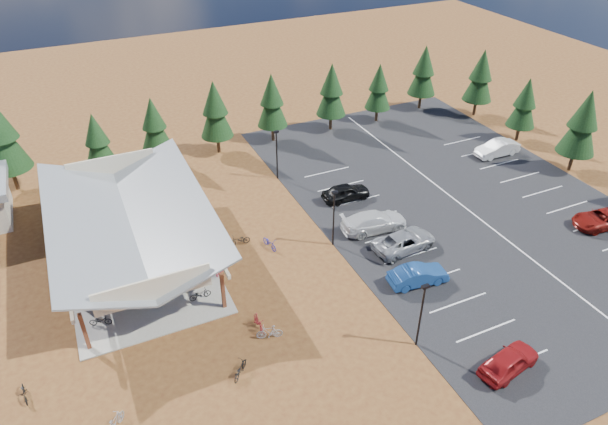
# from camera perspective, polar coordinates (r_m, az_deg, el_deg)

# --- Properties ---
(ground) EXTENTS (140.00, 140.00, 0.00)m
(ground) POSITION_cam_1_polar(r_m,az_deg,el_deg) (41.81, -1.83, -6.61)
(ground) COLOR #562D16
(ground) RESTS_ON ground
(asphalt_lot) EXTENTS (27.00, 44.00, 0.04)m
(asphalt_lot) POSITION_cam_1_polar(r_m,az_deg,el_deg) (52.17, 15.83, 1.11)
(asphalt_lot) COLOR black
(asphalt_lot) RESTS_ON ground
(concrete_pad) EXTENTS (10.60, 18.60, 0.10)m
(concrete_pad) POSITION_cam_1_polar(r_m,az_deg,el_deg) (45.44, -17.12, -4.49)
(concrete_pad) COLOR gray
(concrete_pad) RESTS_ON ground
(bike_pavilion) EXTENTS (11.65, 19.40, 4.97)m
(bike_pavilion) POSITION_cam_1_polar(r_m,az_deg,el_deg) (43.30, -17.94, -0.55)
(bike_pavilion) COLOR #5E2E1A
(bike_pavilion) RESTS_ON concrete_pad
(lamp_post_0) EXTENTS (0.50, 0.25, 5.14)m
(lamp_post_0) POSITION_cam_1_polar(r_m,az_deg,el_deg) (35.38, 12.25, -10.13)
(lamp_post_0) COLOR black
(lamp_post_0) RESTS_ON ground
(lamp_post_1) EXTENTS (0.50, 0.25, 5.14)m
(lamp_post_1) POSITION_cam_1_polar(r_m,az_deg,el_deg) (43.17, 3.16, -0.22)
(lamp_post_1) COLOR black
(lamp_post_1) RESTS_ON ground
(lamp_post_2) EXTENTS (0.50, 0.25, 5.14)m
(lamp_post_2) POSITION_cam_1_polar(r_m,az_deg,el_deg) (52.56, -2.89, 6.44)
(lamp_post_2) COLOR black
(lamp_post_2) RESTS_ON ground
(trash_bin_0) EXTENTS (0.60, 0.60, 0.90)m
(trash_bin_0) POSITION_cam_1_polar(r_m,az_deg,el_deg) (44.01, -10.16, -4.08)
(trash_bin_0) COLOR #453418
(trash_bin_0) RESTS_ON ground
(trash_bin_1) EXTENTS (0.60, 0.60, 0.90)m
(trash_bin_1) POSITION_cam_1_polar(r_m,az_deg,el_deg) (45.39, -9.17, -2.65)
(trash_bin_1) COLOR #453418
(trash_bin_1) RESTS_ON ground
(pine_2) EXTENTS (2.99, 2.99, 6.96)m
(pine_2) POSITION_cam_1_polar(r_m,az_deg,el_deg) (55.47, -20.96, 7.15)
(pine_2) COLOR #382314
(pine_2) RESTS_ON ground
(pine_3) EXTENTS (3.11, 3.11, 7.24)m
(pine_3) POSITION_cam_1_polar(r_m,az_deg,el_deg) (56.65, -15.51, 8.94)
(pine_3) COLOR #382314
(pine_3) RESTS_ON ground
(pine_4) EXTENTS (3.43, 3.43, 7.99)m
(pine_4) POSITION_cam_1_polar(r_m,az_deg,el_deg) (57.56, -9.34, 10.63)
(pine_4) COLOR #382314
(pine_4) RESTS_ON ground
(pine_5) EXTENTS (3.32, 3.32, 7.73)m
(pine_5) POSITION_cam_1_polar(r_m,az_deg,el_deg) (59.59, -3.41, 11.67)
(pine_5) COLOR #382314
(pine_5) RESTS_ON ground
(pine_6) EXTENTS (3.37, 3.37, 7.86)m
(pine_6) POSITION_cam_1_polar(r_m,az_deg,el_deg) (62.25, 2.92, 12.75)
(pine_6) COLOR #382314
(pine_6) RESTS_ON ground
(pine_7) EXTENTS (3.01, 3.01, 7.02)m
(pine_7) POSITION_cam_1_polar(r_m,az_deg,el_deg) (65.14, 7.87, 12.97)
(pine_7) COLOR #382314
(pine_7) RESTS_ON ground
(pine_8) EXTENTS (3.42, 3.42, 7.96)m
(pine_8) POSITION_cam_1_polar(r_m,az_deg,el_deg) (69.58, 12.49, 14.38)
(pine_8) COLOR #382314
(pine_8) RESTS_ON ground
(pine_11) EXTENTS (3.66, 3.66, 8.54)m
(pine_11) POSITION_cam_1_polar(r_m,az_deg,el_deg) (59.52, 27.31, 8.39)
(pine_11) COLOR #382314
(pine_11) RESTS_ON ground
(pine_12) EXTENTS (3.10, 3.10, 7.22)m
(pine_12) POSITION_cam_1_polar(r_m,az_deg,el_deg) (64.32, 22.23, 10.62)
(pine_12) COLOR #382314
(pine_12) RESTS_ON ground
(pine_13) EXTENTS (3.49, 3.49, 8.12)m
(pine_13) POSITION_cam_1_polar(r_m,az_deg,el_deg) (69.27, 18.10, 13.52)
(pine_13) COLOR #382314
(pine_13) RESTS_ON ground
(bike_0) EXTENTS (1.61, 0.99, 0.80)m
(bike_0) POSITION_cam_1_polar(r_m,az_deg,el_deg) (40.02, -20.64, -10.58)
(bike_0) COLOR black
(bike_0) RESTS_ON concrete_pad
(bike_1) EXTENTS (1.81, 0.59, 1.07)m
(bike_1) POSITION_cam_1_polar(r_m,az_deg,el_deg) (43.70, -20.31, -5.97)
(bike_1) COLOR #94969D
(bike_1) RESTS_ON concrete_pad
(bike_2) EXTENTS (1.63, 0.77, 0.82)m
(bike_2) POSITION_cam_1_polar(r_m,az_deg,el_deg) (46.14, -18.37, -3.38)
(bike_2) COLOR #112C98
(bike_2) RESTS_ON concrete_pad
(bike_3) EXTENTS (1.72, 0.82, 1.00)m
(bike_3) POSITION_cam_1_polar(r_m,az_deg,el_deg) (49.91, -21.70, -0.97)
(bike_3) COLOR maroon
(bike_3) RESTS_ON concrete_pad
(bike_4) EXTENTS (1.65, 0.65, 0.85)m
(bike_4) POSITION_cam_1_polar(r_m,az_deg,el_deg) (40.10, -10.90, -8.44)
(bike_4) COLOR black
(bike_4) RESTS_ON concrete_pad
(bike_5) EXTENTS (1.80, 0.88, 1.04)m
(bike_5) POSITION_cam_1_polar(r_m,az_deg,el_deg) (43.37, -13.92, -4.99)
(bike_5) COLOR #909398
(bike_5) RESTS_ON concrete_pad
(bike_6) EXTENTS (1.72, 0.93, 0.86)m
(bike_6) POSITION_cam_1_polar(r_m,az_deg,el_deg) (45.87, -12.96, -2.58)
(bike_6) COLOR navy
(bike_6) RESTS_ON concrete_pad
(bike_7) EXTENTS (1.83, 1.01, 1.06)m
(bike_7) POSITION_cam_1_polar(r_m,az_deg,el_deg) (51.63, -17.34, 1.26)
(bike_7) COLOR maroon
(bike_7) RESTS_ON concrete_pad
(bike_8) EXTENTS (0.78, 1.72, 0.87)m
(bike_8) POSITION_cam_1_polar(r_m,az_deg,el_deg) (37.55, -27.37, -16.49)
(bike_8) COLOR black
(bike_8) RESTS_ON ground
(bike_9) EXTENTS (1.52, 1.72, 1.08)m
(bike_9) POSITION_cam_1_polar(r_m,az_deg,el_deg) (34.04, -19.26, -20.19)
(bike_9) COLOR gray
(bike_9) RESTS_ON ground
(bike_11) EXTENTS (0.53, 1.84, 1.10)m
(bike_11) POSITION_cam_1_polar(r_m,az_deg,el_deg) (37.44, -4.82, -11.48)
(bike_11) COLOR maroon
(bike_11) RESTS_ON ground
(bike_12) EXTENTS (1.63, 1.73, 0.93)m
(bike_12) POSITION_cam_1_polar(r_m,az_deg,el_deg) (34.98, -6.75, -16.08)
(bike_12) COLOR black
(bike_12) RESTS_ON ground
(bike_13) EXTENTS (1.85, 1.00, 1.07)m
(bike_13) POSITION_cam_1_polar(r_m,az_deg,el_deg) (36.81, -3.66, -12.44)
(bike_13) COLOR #999BA1
(bike_13) RESTS_ON ground
(bike_14) EXTENTS (1.01, 1.94, 0.97)m
(bike_14) POSITION_cam_1_polar(r_m,az_deg,el_deg) (44.28, -3.64, -3.21)
(bike_14) COLOR navy
(bike_14) RESTS_ON ground
(bike_15) EXTENTS (1.56, 1.26, 0.95)m
(bike_15) POSITION_cam_1_polar(r_m,az_deg,el_deg) (42.13, -8.56, -5.83)
(bike_15) COLOR maroon
(bike_15) RESTS_ON ground
(bike_16) EXTENTS (1.82, 0.69, 0.95)m
(bike_16) POSITION_cam_1_polar(r_m,az_deg,el_deg) (44.82, -6.81, -2.91)
(bike_16) COLOR black
(bike_16) RESTS_ON ground
(car_0) EXTENTS (4.69, 2.61, 1.51)m
(car_0) POSITION_cam_1_polar(r_m,az_deg,el_deg) (37.00, 20.78, -14.40)
(car_0) COLOR maroon
(car_0) RESTS_ON asphalt_lot
(car_1) EXTENTS (4.72, 2.13, 1.50)m
(car_1) POSITION_cam_1_polar(r_m,az_deg,el_deg) (41.44, 11.92, -6.48)
(car_1) COLOR navy
(car_1) RESTS_ON asphalt_lot
(car_2) EXTENTS (5.65, 3.00, 1.51)m
(car_2) POSITION_cam_1_polar(r_m,az_deg,el_deg) (44.61, 10.52, -2.98)
(car_2) COLOR gray
(car_2) RESTS_ON asphalt_lot
(car_3) EXTENTS (5.95, 2.90, 1.67)m
(car_3) POSITION_cam_1_polar(r_m,az_deg,el_deg) (46.38, 7.40, -0.94)
(car_3) COLOR silver
(car_3) RESTS_ON asphalt_lot
(car_4) EXTENTS (4.56, 1.95, 1.53)m
(car_4) POSITION_cam_1_polar(r_m,az_deg,el_deg) (50.28, 4.44, 2.16)
(car_4) COLOR black
(car_4) RESTS_ON asphalt_lot
(car_6) EXTENTS (5.49, 3.14, 1.44)m
(car_6) POSITION_cam_1_polar(r_m,az_deg,el_deg) (53.16, 28.91, -0.58)
(car_6) COLOR maroon
(car_6) RESTS_ON asphalt_lot
(car_9) EXTENTS (4.93, 1.75, 1.62)m
(car_9) POSITION_cam_1_polar(r_m,az_deg,el_deg) (61.28, 19.66, 6.37)
(car_9) COLOR silver
(car_9) RESTS_ON asphalt_lot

